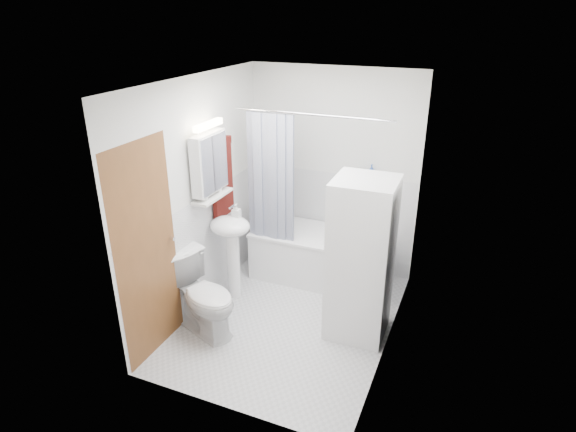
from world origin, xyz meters
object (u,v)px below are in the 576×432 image
at_px(bathtub, 318,253).
at_px(sink, 231,239).
at_px(washer_dryer, 361,259).
at_px(toilet, 203,296).

xyz_separation_m(bathtub, sink, (-0.73, -0.73, 0.39)).
distance_m(sink, washer_dryer, 1.44).
relative_size(bathtub, washer_dryer, 0.94).
distance_m(sink, toilet, 0.73).
relative_size(bathtub, sink, 1.43).
relative_size(washer_dryer, toilet, 1.99).
bearing_deg(toilet, bathtub, -5.54).
bearing_deg(washer_dryer, bathtub, 129.43).
distance_m(bathtub, washer_dryer, 1.18).
bearing_deg(toilet, washer_dryer, -46.69).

